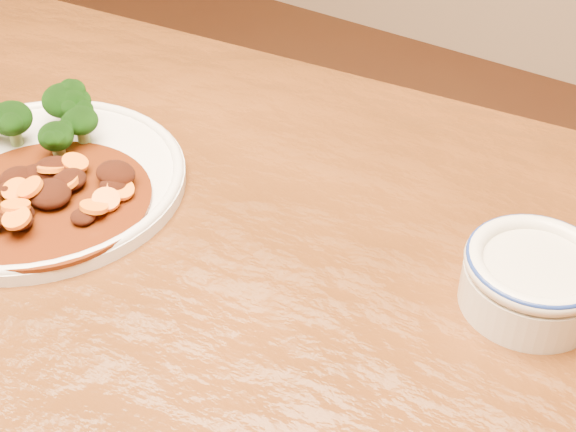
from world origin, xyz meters
The scene contains 5 objects.
dining_table centered at (0.00, 0.00, 0.67)m, with size 1.59×1.05×0.75m.
dinner_plate centered at (-0.16, 0.07, 0.76)m, with size 0.30×0.30×0.02m.
broccoli_florets centered at (-0.20, 0.12, 0.79)m, with size 0.13×0.11×0.05m.
mince_stew centered at (-0.12, 0.05, 0.77)m, with size 0.20×0.20×0.03m.
dip_bowl centered at (0.31, 0.19, 0.78)m, with size 0.12×0.12×0.05m.
Camera 1 is at (0.42, -0.33, 1.23)m, focal length 50.00 mm.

